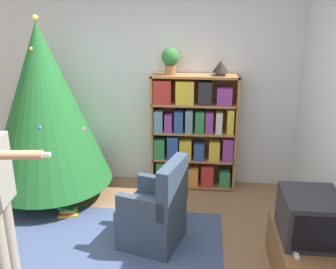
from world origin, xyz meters
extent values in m
cube|color=silver|center=(0.00, 2.11, 1.30)|extent=(8.00, 0.10, 2.60)
cube|color=#3D4C70|center=(-0.36, 0.21, 0.00)|extent=(2.62, 1.91, 0.01)
cube|color=#A8703D|center=(0.06, 1.89, 0.75)|extent=(0.03, 0.28, 1.51)
cube|color=#A8703D|center=(1.13, 1.89, 0.75)|extent=(0.03, 0.28, 1.51)
cube|color=#A8703D|center=(0.59, 1.89, 1.49)|extent=(1.10, 0.28, 0.03)
cube|color=#A8703D|center=(0.59, 2.03, 0.75)|extent=(1.10, 0.01, 1.51)
cube|color=#A8703D|center=(0.59, 1.89, 0.03)|extent=(1.07, 0.28, 0.03)
cube|color=#2D7A42|center=(0.19, 1.87, 0.20)|extent=(0.15, 0.23, 0.31)
cube|color=#232328|center=(0.39, 1.87, 0.20)|extent=(0.16, 0.23, 0.31)
cube|color=orange|center=(0.58, 1.88, 0.16)|extent=(0.17, 0.26, 0.24)
cube|color=#B22D28|center=(0.79, 1.88, 0.18)|extent=(0.16, 0.25, 0.28)
cube|color=#2D7A42|center=(1.01, 1.88, 0.15)|extent=(0.14, 0.25, 0.21)
cube|color=#A8703D|center=(0.59, 1.89, 0.40)|extent=(1.07, 0.28, 0.03)
cube|color=#2D7A42|center=(0.15, 1.86, 0.55)|extent=(0.14, 0.23, 0.26)
cube|color=#284C93|center=(0.33, 1.85, 0.57)|extent=(0.14, 0.21, 0.30)
cube|color=gold|center=(0.49, 1.87, 0.54)|extent=(0.15, 0.24, 0.26)
cube|color=#284C93|center=(0.67, 1.87, 0.52)|extent=(0.13, 0.24, 0.22)
cube|color=gold|center=(0.87, 1.88, 0.54)|extent=(0.14, 0.25, 0.26)
cube|color=#843889|center=(1.04, 1.87, 0.56)|extent=(0.13, 0.23, 0.30)
cube|color=#A8703D|center=(0.59, 1.89, 0.77)|extent=(1.07, 0.28, 0.03)
cube|color=#5B899E|center=(0.14, 1.87, 0.92)|extent=(0.11, 0.23, 0.27)
cube|color=#843889|center=(0.27, 1.87, 0.90)|extent=(0.10, 0.24, 0.23)
cube|color=#284C93|center=(0.40, 1.86, 0.92)|extent=(0.11, 0.22, 0.27)
cube|color=#5B899E|center=(0.53, 1.86, 0.93)|extent=(0.09, 0.22, 0.29)
cube|color=#2D7A42|center=(0.67, 1.88, 0.92)|extent=(0.11, 0.25, 0.28)
cube|color=#843889|center=(0.79, 1.86, 0.92)|extent=(0.10, 0.21, 0.27)
cube|color=beige|center=(0.91, 1.87, 0.92)|extent=(0.08, 0.24, 0.27)
cube|color=gold|center=(1.05, 1.86, 0.94)|extent=(0.08, 0.23, 0.31)
cube|color=#A8703D|center=(0.59, 1.89, 1.14)|extent=(1.07, 0.28, 0.03)
cube|color=#B22D28|center=(0.19, 1.87, 1.30)|extent=(0.22, 0.25, 0.29)
cube|color=gold|center=(0.47, 1.87, 1.30)|extent=(0.22, 0.23, 0.29)
cube|color=#232328|center=(0.72, 1.86, 1.30)|extent=(0.16, 0.22, 0.29)
cube|color=#843889|center=(0.96, 1.87, 1.26)|extent=(0.18, 0.24, 0.22)
cube|color=brown|center=(1.64, 0.16, 0.21)|extent=(0.52, 0.89, 0.42)
cube|color=#28282D|center=(1.64, 0.16, 0.62)|extent=(0.47, 0.53, 0.40)
cube|color=black|center=(1.64, -0.11, 0.62)|extent=(0.39, 0.01, 0.31)
cube|color=white|center=(1.49, -0.11, 0.43)|extent=(0.04, 0.12, 0.02)
cylinder|color=#4C3323|center=(-1.17, 1.43, 0.05)|extent=(0.36, 0.36, 0.10)
cylinder|color=brown|center=(-1.17, 1.43, 0.16)|extent=(0.08, 0.08, 0.12)
cone|color=#1E6028|center=(-1.17, 1.43, 1.19)|extent=(1.50, 1.50, 1.94)
sphere|color=#335BB2|center=(-1.08, 1.03, 1.05)|extent=(0.06, 0.06, 0.06)
sphere|color=#335BB2|center=(-0.70, 1.69, 0.68)|extent=(0.05, 0.05, 0.05)
sphere|color=gold|center=(-1.69, 1.73, 0.54)|extent=(0.05, 0.05, 0.05)
sphere|color=#B74C93|center=(-1.05, 2.05, 0.43)|extent=(0.06, 0.06, 0.06)
sphere|color=gold|center=(-1.21, 1.32, 1.87)|extent=(0.05, 0.05, 0.05)
sphere|color=#B74C93|center=(-0.62, 1.57, 0.60)|extent=(0.05, 0.05, 0.05)
sphere|color=#B74C93|center=(-1.62, 1.80, 0.58)|extent=(0.05, 0.05, 0.05)
sphere|color=#B74C93|center=(-0.72, 1.39, 0.92)|extent=(0.07, 0.07, 0.07)
sphere|color=#E5CC4C|center=(-1.17, 1.43, 2.19)|extent=(0.07, 0.07, 0.07)
cube|color=#334256|center=(0.22, 0.56, 0.21)|extent=(0.69, 0.69, 0.42)
cube|color=#334256|center=(0.44, 0.50, 0.67)|extent=(0.27, 0.57, 0.50)
cube|color=#334256|center=(0.29, 0.79, 0.52)|extent=(0.51, 0.22, 0.20)
cube|color=#334256|center=(0.16, 0.33, 0.52)|extent=(0.51, 0.22, 0.20)
cylinder|color=#9E937F|center=(-0.96, -0.05, 0.38)|extent=(0.11, 0.11, 0.77)
cylinder|color=#9E937F|center=(-0.94, -0.23, 0.38)|extent=(0.11, 0.11, 0.77)
cylinder|color=tan|center=(-0.97, 0.06, 1.03)|extent=(0.07, 0.07, 0.46)
cylinder|color=tan|center=(-0.69, -0.31, 1.27)|extent=(0.48, 0.12, 0.07)
cube|color=white|center=(-0.45, -0.28, 1.27)|extent=(0.11, 0.05, 0.03)
cylinder|color=#935B38|center=(0.29, 1.89, 1.57)|extent=(0.14, 0.14, 0.12)
sphere|color=#2D7033|center=(0.29, 1.89, 1.73)|extent=(0.22, 0.22, 0.22)
cylinder|color=#473828|center=(0.90, 1.89, 1.53)|extent=(0.12, 0.12, 0.04)
cone|color=black|center=(0.90, 1.89, 1.62)|extent=(0.20, 0.20, 0.14)
cube|color=gold|center=(-0.82, 0.97, 0.02)|extent=(0.24, 0.19, 0.03)
cube|color=#B22D28|center=(-0.83, 0.97, 0.04)|extent=(0.17, 0.17, 0.02)
cube|color=gold|center=(-0.82, 0.97, 0.07)|extent=(0.18, 0.13, 0.02)
cube|color=#2D7A42|center=(-0.83, 0.98, 0.09)|extent=(0.23, 0.15, 0.02)
camera|label=1|loc=(0.72, -2.73, 2.29)|focal=40.00mm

